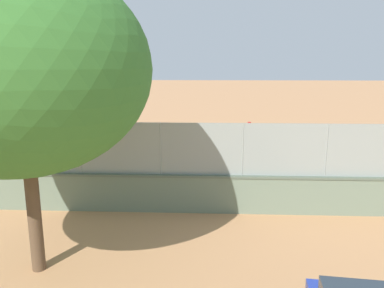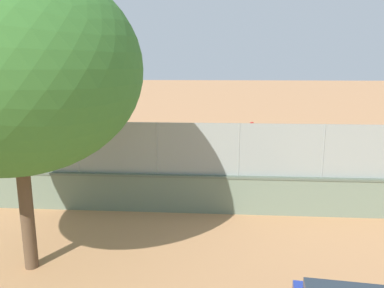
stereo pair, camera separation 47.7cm
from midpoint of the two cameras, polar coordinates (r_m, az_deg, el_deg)
ground_plane at (r=27.04m, az=3.39°, el=0.40°), size 260.00×260.00×0.00m
perimeter_wall at (r=14.01m, az=-4.38°, el=-7.50°), size 24.62×0.79×1.46m
fence_panel_on_wall at (r=13.54m, az=-4.50°, el=-0.70°), size 24.19×0.41×1.95m
player_near_wall_returning at (r=18.15m, az=-0.93°, el=-2.13°), size 0.79×1.16×1.66m
player_baseline_waiting at (r=25.83m, az=9.81°, el=1.89°), size 0.74×1.08×1.64m
player_foreground_swinging at (r=24.50m, az=-3.17°, el=1.60°), size 0.74×0.89×1.70m
sports_ball at (r=16.40m, az=-5.73°, el=-6.88°), size 0.23×0.23×0.23m
courtside_bench at (r=16.21m, az=-12.00°, el=-6.04°), size 1.61×0.40×0.87m
tree_at_lot_edge at (r=10.03m, az=-24.98°, el=10.54°), size 6.38×6.38×7.97m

